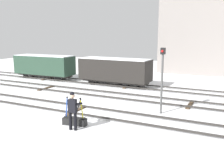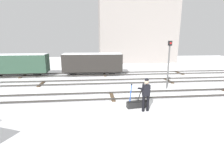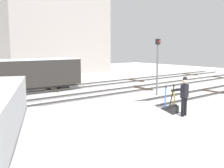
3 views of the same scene
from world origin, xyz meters
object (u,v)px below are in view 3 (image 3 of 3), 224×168
(switch_lever_frame, at_px, (170,109))
(rail_worker, at_px, (184,94))
(signal_post, at_px, (158,61))
(freight_car_back_track, at_px, (35,73))

(switch_lever_frame, xyz_separation_m, rail_worker, (0.30, -0.57, 0.82))
(signal_post, xyz_separation_m, freight_car_back_track, (-5.93, 6.25, -0.93))
(switch_lever_frame, bearing_deg, rail_worker, -70.42)
(switch_lever_frame, relative_size, signal_post, 0.39)
(rail_worker, bearing_deg, freight_car_back_track, 96.42)
(switch_lever_frame, xyz_separation_m, signal_post, (3.37, 3.79, 2.07))
(rail_worker, distance_m, freight_car_back_track, 10.99)
(rail_worker, xyz_separation_m, freight_car_back_track, (-2.87, 10.61, 0.31))
(rail_worker, height_order, signal_post, signal_post)
(signal_post, bearing_deg, freight_car_back_track, 133.49)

